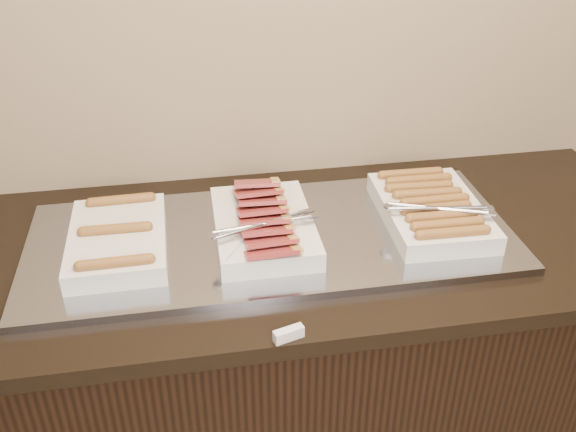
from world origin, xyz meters
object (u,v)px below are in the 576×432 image
at_px(dish_center, 264,225).
at_px(dish_left, 118,240).
at_px(dish_right, 431,209).
at_px(counter, 277,371).
at_px(warming_tray, 272,238).

bearing_deg(dish_center, dish_left, 179.75).
bearing_deg(dish_right, counter, -178.77).
height_order(warming_tray, dish_center, dish_center).
relative_size(dish_center, dish_right, 1.03).
distance_m(dish_left, dish_center, 0.35).
xyz_separation_m(warming_tray, dish_right, (0.41, -0.00, 0.04)).
xyz_separation_m(dish_left, dish_center, (0.35, -0.00, 0.01)).
relative_size(warming_tray, dish_left, 3.53).
bearing_deg(warming_tray, counter, 0.00).
relative_size(dish_left, dish_right, 0.92).
xyz_separation_m(counter, dish_right, (0.40, -0.00, 0.50)).
height_order(dish_left, dish_center, dish_center).
bearing_deg(dish_center, warming_tray, 11.32).
relative_size(dish_left, dish_center, 0.89).
bearing_deg(warming_tray, dish_right, -0.53).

